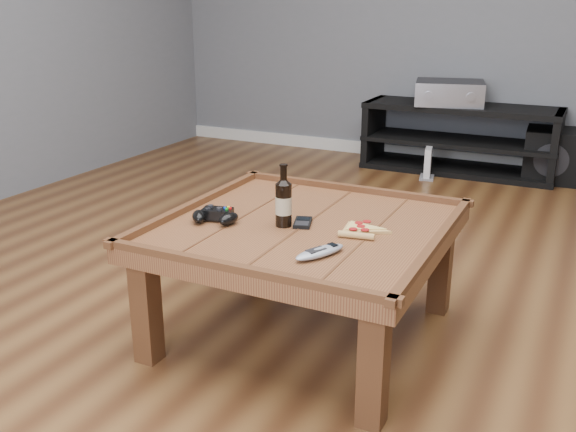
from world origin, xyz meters
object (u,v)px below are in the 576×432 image
at_px(smartphone, 303,222).
at_px(remote_control, 320,252).
at_px(game_controller, 215,216).
at_px(beer_bottle, 284,201).
at_px(av_receiver, 449,93).
at_px(pizza_slice, 360,230).
at_px(game_console, 428,165).
at_px(subwoofer, 552,155).
at_px(media_console, 459,139).
at_px(coffee_table, 305,239).

bearing_deg(smartphone, remote_control, -73.45).
bearing_deg(game_controller, beer_bottle, 4.36).
xyz_separation_m(beer_bottle, av_receiver, (-0.04, 2.79, 0.04)).
distance_m(pizza_slice, smartphone, 0.22).
height_order(smartphone, game_console, smartphone).
distance_m(game_controller, subwoofer, 3.09).
distance_m(pizza_slice, game_console, 2.49).
xyz_separation_m(game_controller, remote_control, (0.48, -0.13, -0.01)).
xyz_separation_m(media_console, smartphone, (-0.01, -2.75, 0.21)).
distance_m(remote_control, av_receiver, 3.02).
bearing_deg(av_receiver, remote_control, -97.93).
relative_size(coffee_table, game_console, 4.63).
relative_size(coffee_table, smartphone, 8.22).
height_order(coffee_table, media_console, media_console).
relative_size(coffee_table, pizza_slice, 4.19).
relative_size(media_console, subwoofer, 3.60).
relative_size(game_controller, game_console, 0.86).
bearing_deg(pizza_slice, beer_bottle, -176.02).
relative_size(beer_bottle, game_controller, 1.21).
height_order(media_console, beer_bottle, beer_bottle).
height_order(game_controller, subwoofer, game_controller).
height_order(coffee_table, game_controller, game_controller).
distance_m(subwoofer, game_console, 0.87).
xyz_separation_m(pizza_slice, game_console, (-0.36, 2.44, -0.36)).
relative_size(smartphone, remote_control, 0.61).
xyz_separation_m(smartphone, subwoofer, (0.65, 2.80, -0.27)).
relative_size(smartphone, subwoofer, 0.32).
xyz_separation_m(av_receiver, subwoofer, (0.75, 0.05, -0.40)).
bearing_deg(beer_bottle, game_controller, -162.79).
distance_m(smartphone, subwoofer, 2.89).
bearing_deg(game_console, beer_bottle, -98.73).
height_order(game_controller, game_console, game_controller).
xyz_separation_m(coffee_table, media_console, (0.00, 2.75, -0.15)).
bearing_deg(av_receiver, game_console, -113.37).
xyz_separation_m(smartphone, av_receiver, (-0.09, 2.75, 0.13)).
distance_m(coffee_table, remote_control, 0.32).
height_order(remote_control, subwoofer, remote_control).
height_order(media_console, remote_control, media_console).
bearing_deg(av_receiver, media_console, -9.63).
xyz_separation_m(pizza_slice, smartphone, (-0.22, -0.02, -0.00)).
bearing_deg(remote_control, av_receiver, 120.52).
bearing_deg(beer_bottle, pizza_slice, 12.99).
distance_m(smartphone, game_console, 2.49).
height_order(game_controller, remote_control, game_controller).
bearing_deg(remote_control, game_controller, -170.21).
bearing_deg(coffee_table, beer_bottle, -144.44).
height_order(media_console, av_receiver, av_receiver).
bearing_deg(subwoofer, media_console, -179.34).
bearing_deg(av_receiver, subwoofer, -8.95).
relative_size(pizza_slice, game_console, 1.10).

